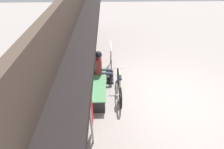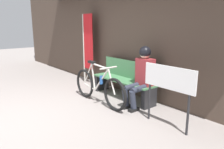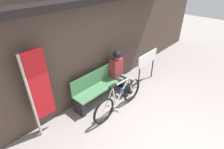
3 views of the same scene
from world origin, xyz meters
TOP-DOWN VIEW (x-y plane):
  - ground_plane at (0.00, 0.00)m, footprint 24.00×24.00m
  - storefront_wall at (0.00, 2.49)m, footprint 12.00×0.56m
  - park_bench_near at (0.30, 2.14)m, footprint 1.65×0.42m
  - bicycle at (0.25, 1.46)m, footprint 1.68×0.40m
  - person_seated at (0.91, 2.04)m, footprint 0.34×0.62m
  - banner_pole at (-1.27, 2.20)m, footprint 0.45×0.05m
  - signboard at (1.79, 1.69)m, footprint 0.92×0.04m

SIDE VIEW (x-z plane):
  - ground_plane at x=0.00m, z-range 0.00..0.00m
  - bicycle at x=0.25m, z-range -0.08..0.78m
  - park_bench_near at x=0.30m, z-range -0.03..0.79m
  - person_seated at x=0.91m, z-range 0.08..1.28m
  - signboard at x=1.79m, z-range 0.24..1.23m
  - banner_pole at x=-1.27m, z-range 0.15..2.02m
  - storefront_wall at x=0.00m, z-range 0.06..3.26m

